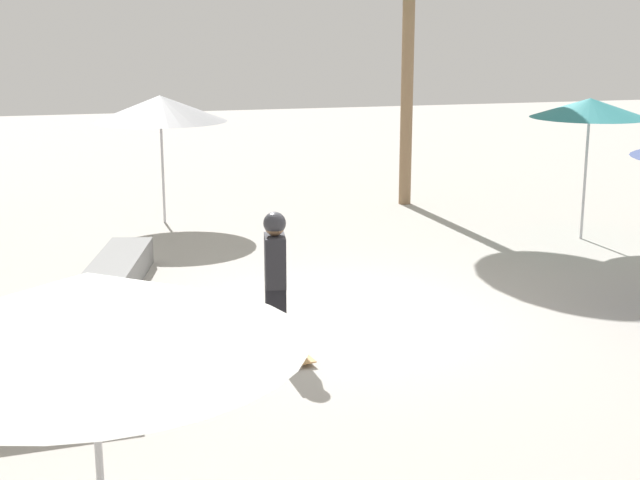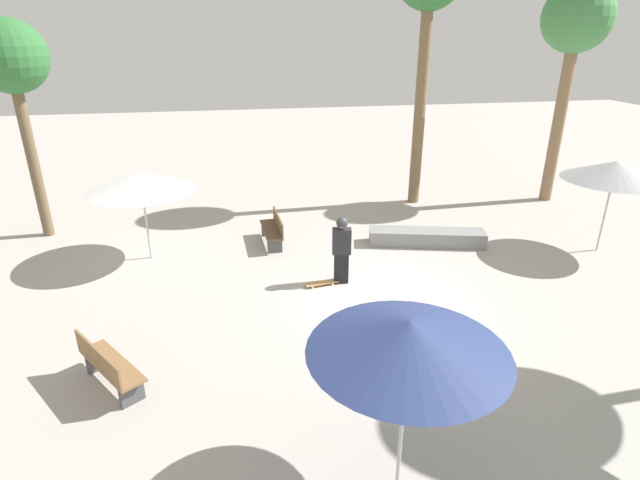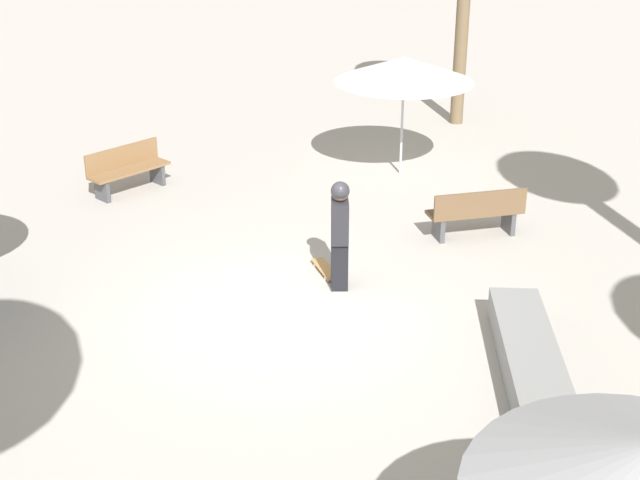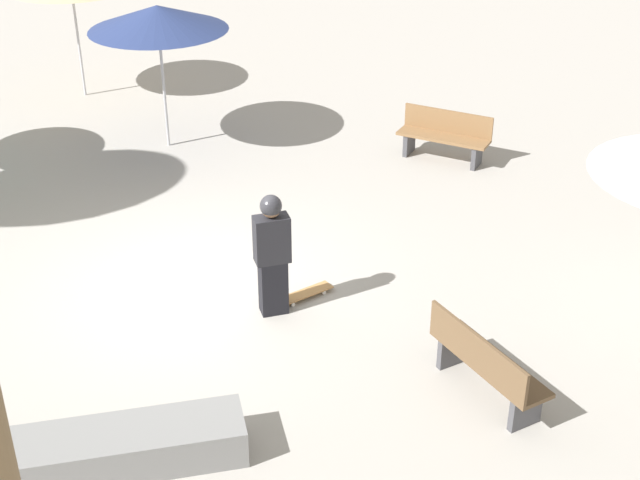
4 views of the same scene
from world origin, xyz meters
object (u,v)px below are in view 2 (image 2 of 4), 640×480
Objects in this scene: concrete_ledge at (427,237)px; palm_tree_far_back at (10,62)px; bench_far at (108,366)px; shade_umbrella_grey at (615,171)px; skater_main at (342,248)px; palm_tree_right at (576,26)px; shade_umbrella_navy at (409,337)px; bench_near at (273,230)px; skateboard at (322,283)px; shade_umbrella_white at (141,182)px.

concrete_ledge is 0.55× the size of palm_tree_far_back.
shade_umbrella_grey is (3.55, -11.98, 1.81)m from bench_far.
concrete_ledge is (1.75, -2.86, -0.67)m from skater_main.
palm_tree_right reaches higher than palm_tree_far_back.
shade_umbrella_grey reaches higher than concrete_ledge.
shade_umbrella_navy is (-7.58, 3.44, 2.12)m from concrete_ledge.
skater_main is 6.03m from shade_umbrella_navy.
bench_far is at bearing 146.92° from bench_near.
skateboard is 0.31× the size of shade_umbrella_white.
concrete_ledge is at bearing -104.05° from bench_near.
palm_tree_right reaches higher than skater_main.
skateboard is at bearing 118.96° from concrete_ledge.
skater_main is 2.97m from bench_near.
shade_umbrella_grey is 12.09m from shade_umbrella_white.
shade_umbrella_grey is 0.36× the size of palm_tree_right.
shade_umbrella_white is at bearing -37.76° from skateboard.
bench_near is at bearing 5.24° from shade_umbrella_navy.
palm_tree_right reaches higher than skateboard.
concrete_ledge is 4.31m from bench_near.
skater_main is 3.42m from concrete_ledge.
shade_umbrella_grey is 5.69m from palm_tree_right.
shade_umbrella_white is 0.45× the size of palm_tree_far_back.
shade_umbrella_navy is at bearing -177.42° from bench_near.
skater_main reaches higher than bench_near.
shade_umbrella_navy is (-6.34, 7.90, 0.09)m from shade_umbrella_grey.
palm_tree_far_back reaches higher than bench_near.
skateboard is 0.51× the size of bench_near.
skater_main is at bearing -5.68° from shade_umbrella_navy.
skater_main is 0.61× the size of shade_umbrella_white.
shade_umbrella_white is 0.38× the size of palm_tree_right.
shade_umbrella_white is at bearing -125.58° from palm_tree_far_back.
palm_tree_right is at bearing -159.55° from skateboard.
palm_tree_far_back is (10.34, 7.22, 2.49)m from shade_umbrella_navy.
concrete_ledge is 11.94m from palm_tree_far_back.
bench_far is 0.26× the size of palm_tree_far_back.
bench_near is 3.70m from shade_umbrella_white.
palm_tree_far_back is at bearing 70.82° from bench_near.
shade_umbrella_navy is at bearing 94.65° from skater_main.
shade_umbrella_white is 4.75m from palm_tree_far_back.
shade_umbrella_white is at bearing 101.05° from palm_tree_right.
bench_far is (-5.64, 3.31, 0.00)m from bench_near.
concrete_ledge is at bearing 118.34° from palm_tree_right.
skater_main is 2.00× the size of skateboard.
bench_far is at bearing 43.42° from skater_main.
skateboard is at bearing -0.85° from shade_umbrella_navy.
bench_far is 0.61× the size of shade_umbrella_grey.
skateboard is at bearing -165.09° from bench_near.
skateboard is 2.87m from bench_near.
shade_umbrella_white reaches higher than skater_main.
shade_umbrella_white reaches higher than bench_far.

